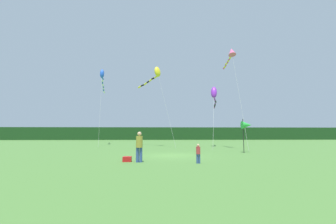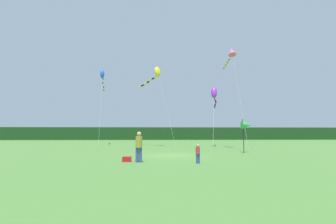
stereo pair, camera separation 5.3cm
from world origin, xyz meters
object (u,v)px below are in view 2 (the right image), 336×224
(kite_yellow, at_px, (156,74))
(cooler_box, at_px, (127,159))
(banner_flag_pole, at_px, (247,125))
(kite_rainbow, at_px, (231,53))
(person_adult, at_px, (139,145))
(kite_blue, at_px, (103,77))
(kite_purple, at_px, (214,94))
(person_child, at_px, (198,152))

(kite_yellow, bearing_deg, cooler_box, -95.86)
(banner_flag_pole, relative_size, kite_rainbow, 0.26)
(kite_yellow, bearing_deg, person_adult, -92.86)
(kite_blue, height_order, kite_rainbow, kite_rainbow)
(cooler_box, xyz_separation_m, kite_yellow, (1.52, 14.79, 9.84))
(person_adult, relative_size, kite_purple, 0.21)
(kite_yellow, bearing_deg, kite_rainbow, -26.66)
(kite_yellow, distance_m, kite_blue, 9.82)
(person_adult, relative_size, kite_rainbow, 0.15)
(banner_flag_pole, distance_m, kite_blue, 23.52)
(banner_flag_pole, bearing_deg, person_adult, -147.47)
(person_adult, distance_m, banner_flag_pole, 11.06)
(kite_blue, bearing_deg, cooler_box, -70.08)
(kite_purple, relative_size, kite_yellow, 0.78)
(cooler_box, xyz_separation_m, kite_blue, (-7.07, 19.50, 10.54))
(kite_blue, bearing_deg, kite_purple, -17.99)
(kite_purple, relative_size, kite_blue, 0.72)
(cooler_box, relative_size, kite_yellow, 0.05)
(kite_blue, bearing_deg, person_adult, -68.46)
(kite_rainbow, bearing_deg, kite_purple, 105.99)
(person_child, distance_m, kite_blue, 25.46)
(person_adult, xyz_separation_m, person_child, (3.49, -0.62, -0.40))
(kite_yellow, xyz_separation_m, kite_blue, (-8.59, 4.71, 0.70))
(banner_flag_pole, bearing_deg, kite_yellow, 132.60)
(person_adult, height_order, kite_rainbow, kite_rainbow)
(banner_flag_pole, distance_m, kite_purple, 9.76)
(banner_flag_pole, xyz_separation_m, kite_yellow, (-8.49, 9.23, 7.50))
(person_child, relative_size, kite_purple, 0.13)
(kite_yellow, bearing_deg, kite_blue, 151.24)
(kite_purple, bearing_deg, person_child, -108.80)
(person_child, height_order, cooler_box, person_child)
(person_adult, height_order, person_child, person_adult)
(kite_yellow, height_order, kite_rainbow, kite_rainbow)
(person_adult, relative_size, kite_blue, 0.16)
(banner_flag_pole, xyz_separation_m, kite_rainbow, (0.50, 4.72, 8.74))
(banner_flag_pole, relative_size, kite_blue, 0.26)
(kite_purple, height_order, kite_yellow, kite_yellow)
(person_adult, bearing_deg, person_child, -10.07)
(person_child, bearing_deg, banner_flag_pole, 48.56)
(person_child, distance_m, kite_rainbow, 16.67)
(person_child, xyz_separation_m, kite_blue, (-11.32, 20.46, 10.07))
(banner_flag_pole, bearing_deg, kite_purple, 94.06)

